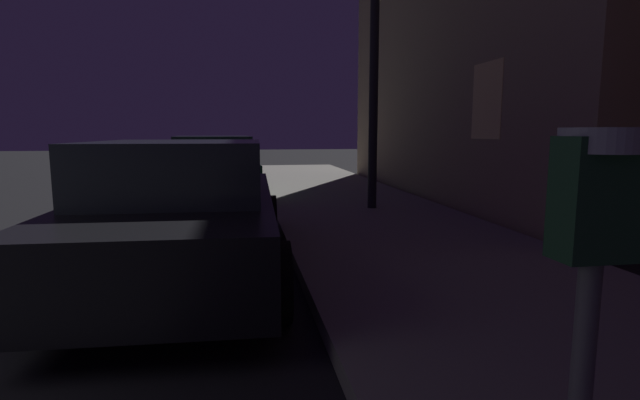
% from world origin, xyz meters
% --- Properties ---
extents(parking_meter, '(0.19, 0.19, 1.38)m').
position_xyz_m(parking_meter, '(4.27, -0.94, 1.19)').
color(parking_meter, '#59595B').
rests_on(parking_meter, sidewalk).
extents(car_black, '(2.14, 4.58, 1.43)m').
position_xyz_m(car_black, '(2.85, 3.13, 0.70)').
color(car_black, black).
rests_on(car_black, ground).
extents(car_green, '(2.18, 4.22, 1.43)m').
position_xyz_m(car_green, '(2.85, 8.96, 0.72)').
color(car_green, '#19592D').
rests_on(car_green, ground).
extents(street_lamp, '(0.44, 0.44, 5.09)m').
position_xyz_m(street_lamp, '(5.79, 6.41, 3.55)').
color(street_lamp, black).
rests_on(street_lamp, sidewalk).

